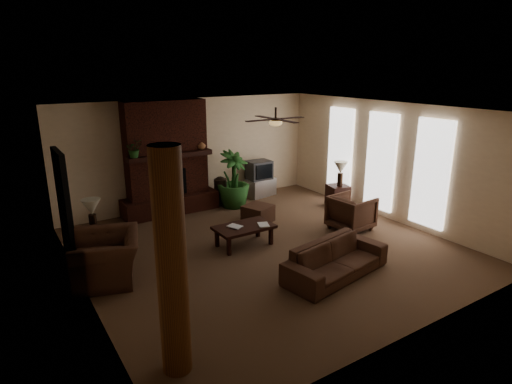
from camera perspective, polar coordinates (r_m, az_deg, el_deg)
room_shell at (r=8.37m, az=1.48°, el=1.31°), size 7.00×7.00×7.00m
fireplace at (r=10.86m, az=-11.70°, el=3.21°), size 2.40×0.70×2.80m
windows at (r=10.78m, az=16.26°, el=3.85°), size 0.08×3.65×2.35m
log_column at (r=5.06m, az=-11.20°, el=-9.57°), size 0.36×0.36×2.80m
doorway at (r=8.92m, az=-24.18°, el=-1.56°), size 0.10×1.00×2.10m
ceiling_fan at (r=8.61m, az=2.64°, el=9.41°), size 1.35×1.35×0.37m
sofa at (r=7.73m, az=10.64°, el=-8.14°), size 2.15×0.95×0.81m
armchair_left at (r=7.85m, az=-19.35°, el=-7.34°), size 1.15×1.44×1.10m
armchair_right at (r=9.90m, az=12.59°, el=-2.48°), size 0.87×0.92×0.87m
coffee_table at (r=8.83m, az=-1.60°, el=-4.88°), size 1.20×0.70×0.43m
ottoman at (r=10.21m, az=0.27°, el=-2.88°), size 0.77×0.77×0.40m
tv_stand at (r=12.21m, az=0.53°, el=0.66°), size 0.93×0.64×0.50m
tv at (r=12.06m, az=0.44°, el=2.96°), size 0.66×0.54×0.52m
floor_vase at (r=11.42m, az=-4.76°, el=0.42°), size 0.34×0.34×0.77m
floor_plant at (r=11.23m, az=-3.01°, el=0.08°), size 1.31×1.69×0.83m
side_table_left at (r=8.87m, az=-20.71°, el=-6.59°), size 0.59×0.59×0.55m
lamp_left at (r=8.60m, az=-21.06°, el=-2.18°), size 0.46×0.46×0.65m
side_table_right at (r=11.56m, az=10.83°, el=-0.45°), size 0.60×0.60×0.55m
lamp_right at (r=11.33m, az=11.20°, el=3.00°), size 0.41×0.41×0.65m
mantel_plant at (r=10.19m, az=-15.91°, el=5.33°), size 0.40×0.44×0.33m
mantel_vase at (r=10.90m, az=-7.31°, el=6.24°), size 0.27×0.28×0.22m
book_a at (r=8.62m, az=-3.28°, el=-4.01°), size 0.21×0.11×0.29m
book_b at (r=8.77m, az=0.33°, el=-3.61°), size 0.21×0.10×0.29m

